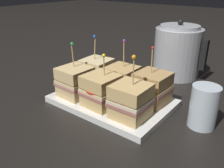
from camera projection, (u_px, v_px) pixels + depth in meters
ground_plane at (112, 104)px, 0.71m from camera, size 6.00×6.00×0.00m
serving_platter at (112, 101)px, 0.71m from camera, size 0.34×0.23×0.02m
sandwich_front_left at (75, 82)px, 0.71m from camera, size 0.09×0.09×0.16m
sandwich_front_center at (101, 90)px, 0.65m from camera, size 0.10×0.10×0.15m
sandwich_front_right at (131, 101)px, 0.59m from camera, size 0.09×0.09×0.16m
sandwich_back_left at (97, 72)px, 0.78m from camera, size 0.10×0.10×0.17m
sandwich_back_center at (121, 80)px, 0.72m from camera, size 0.09×0.09×0.17m
sandwich_back_right at (152, 88)px, 0.67m from camera, size 0.09×0.09×0.16m
kettle_steel at (177, 52)px, 0.89m from camera, size 0.19×0.17×0.21m
drinking_glass at (204, 107)px, 0.58m from camera, size 0.07×0.07×0.11m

